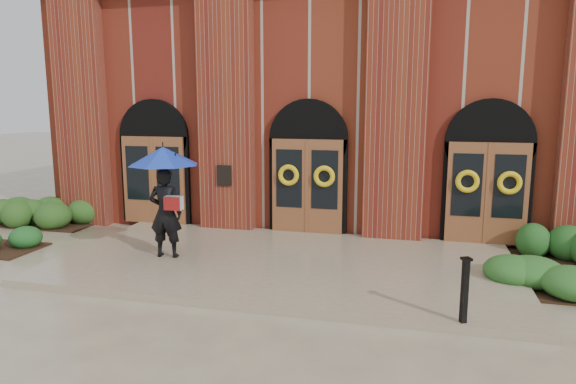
% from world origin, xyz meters
% --- Properties ---
extents(ground, '(90.00, 90.00, 0.00)m').
position_xyz_m(ground, '(0.00, 0.00, 0.00)').
color(ground, tan).
rests_on(ground, ground).
extents(landing, '(10.00, 5.30, 0.15)m').
position_xyz_m(landing, '(0.00, 0.15, 0.07)').
color(landing, tan).
rests_on(landing, ground).
extents(church_building, '(16.20, 12.53, 7.00)m').
position_xyz_m(church_building, '(0.00, 8.78, 3.50)').
color(church_building, maroon).
rests_on(church_building, ground).
extents(man_with_umbrella, '(1.73, 1.73, 2.49)m').
position_xyz_m(man_with_umbrella, '(-2.59, -0.26, 1.89)').
color(man_with_umbrella, black).
rests_on(man_with_umbrella, landing).
extents(metal_post, '(0.19, 0.19, 1.06)m').
position_xyz_m(metal_post, '(3.62, -2.35, 0.71)').
color(metal_post, black).
rests_on(metal_post, landing).
extents(hedge_wall_left, '(2.86, 1.14, 0.73)m').
position_xyz_m(hedge_wall_left, '(-8.00, 2.20, 0.37)').
color(hedge_wall_left, '#254B19').
rests_on(hedge_wall_left, ground).
extents(hedge_front_left, '(1.47, 1.26, 0.52)m').
position_xyz_m(hedge_front_left, '(-7.00, -0.31, 0.26)').
color(hedge_front_left, '#1A4E1D').
rests_on(hedge_front_left, ground).
extents(hedge_front_right, '(1.58, 1.36, 0.56)m').
position_xyz_m(hedge_front_right, '(5.10, 0.00, 0.28)').
color(hedge_front_right, '#26581F').
rests_on(hedge_front_right, ground).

